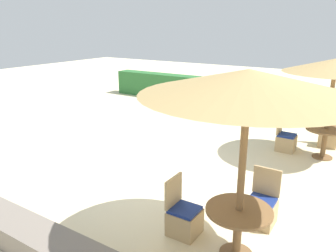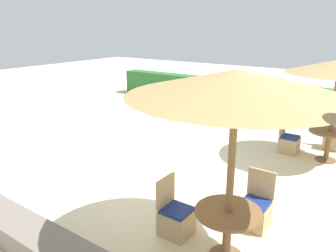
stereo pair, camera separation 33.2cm
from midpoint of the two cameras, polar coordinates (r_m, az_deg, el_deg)
The scene contains 10 objects.
ground_plane at distance 7.60m, azimuth -1.36°, elevation -7.61°, with size 40.00×40.00×0.00m, color beige.
hedge_row at distance 13.18m, azimuth 16.24°, elevation 4.91°, with size 13.00×0.70×1.08m, color #2D6B33.
stone_border at distance 5.57m, azimuth -22.57°, elevation -16.78°, with size 10.00×0.56×0.38m, color slate.
round_table_back_right at distance 8.87m, azimuth 27.17°, elevation -1.94°, with size 0.94×0.94×0.76m.
patio_chair_back_right_west at distance 9.11m, azimuth 21.24°, elevation -2.74°, with size 0.46×0.46×0.93m.
patio_chair_back_right_north at distance 9.88m, azimuth 27.77°, elevation -2.07°, with size 0.46×0.46×0.93m.
parasol_front_right at distance 4.12m, azimuth 14.11°, elevation 7.17°, with size 2.75×2.75×2.68m.
round_table_front_right at distance 4.84m, azimuth 12.39°, elevation -16.16°, with size 0.93×0.93×0.75m.
patio_chair_front_right_west at distance 5.37m, azimuth 3.15°, elevation -15.84°, with size 0.46×0.46×0.93m.
patio_chair_front_right_north at distance 5.77m, azimuth 16.57°, elevation -14.05°, with size 0.46×0.46×0.93m.
Camera 2 is at (4.25, -5.45, 3.18)m, focal length 35.00 mm.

